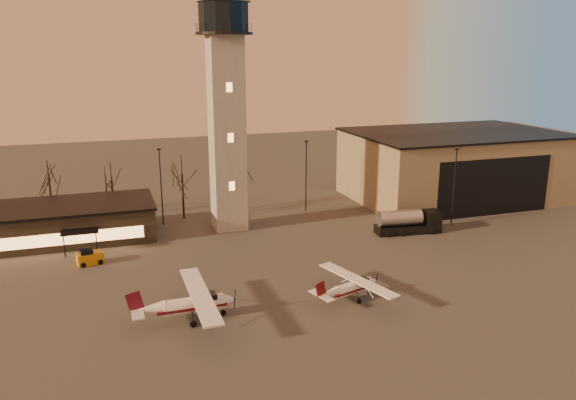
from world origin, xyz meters
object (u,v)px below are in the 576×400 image
(terminal, at_px, (46,223))
(fuel_truck, at_px, (408,224))
(cessna_rear, at_px, (196,307))
(service_cart, at_px, (90,258))
(cessna_front, at_px, (354,289))
(control_tower, at_px, (226,100))
(hangar, at_px, (453,165))

(terminal, height_order, fuel_truck, terminal)
(terminal, height_order, cessna_rear, terminal)
(cessna_rear, relative_size, service_cart, 4.13)
(cessna_front, distance_m, cessna_rear, 14.60)
(control_tower, distance_m, fuel_truck, 27.28)
(fuel_truck, relative_size, service_cart, 2.91)
(hangar, xyz_separation_m, service_cart, (-53.10, -11.69, -4.51))
(control_tower, distance_m, cessna_rear, 29.76)
(control_tower, bearing_deg, cessna_front, -75.90)
(fuel_truck, xyz_separation_m, service_cart, (-37.86, 1.48, -0.56))
(service_cart, bearing_deg, fuel_truck, -14.87)
(control_tower, xyz_separation_m, terminal, (-21.99, 1.98, -14.17))
(fuel_truck, distance_m, service_cart, 37.90)
(control_tower, xyz_separation_m, fuel_truck, (20.77, -9.19, -15.12))
(hangar, bearing_deg, cessna_rear, -147.63)
(control_tower, relative_size, cessna_front, 3.38)
(cessna_front, bearing_deg, terminal, 119.85)
(cessna_rear, distance_m, fuel_truck, 32.79)
(control_tower, distance_m, cessna_front, 29.71)
(hangar, height_order, cessna_front, hangar)
(fuel_truck, bearing_deg, cessna_front, -126.33)
(hangar, relative_size, cessna_front, 3.18)
(cessna_front, bearing_deg, control_tower, 87.31)
(hangar, bearing_deg, service_cart, -167.59)
(fuel_truck, bearing_deg, terminal, 172.37)
(control_tower, height_order, cessna_front, control_tower)
(terminal, bearing_deg, control_tower, -5.15)
(cessna_front, height_order, fuel_truck, fuel_truck)
(control_tower, distance_m, service_cart, 24.45)
(service_cart, bearing_deg, cessna_rear, -74.78)
(terminal, distance_m, service_cart, 10.96)
(control_tower, xyz_separation_m, service_cart, (-17.10, -7.71, -15.68))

